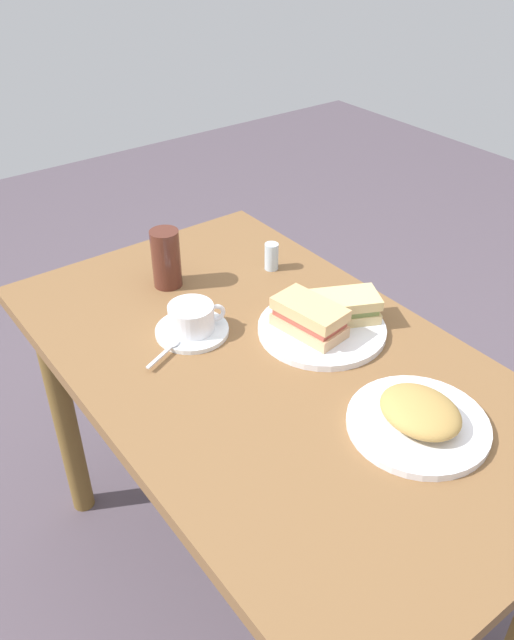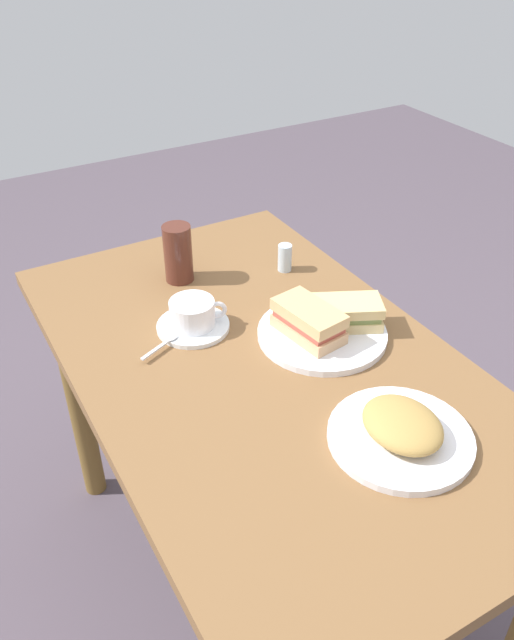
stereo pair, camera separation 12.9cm
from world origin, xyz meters
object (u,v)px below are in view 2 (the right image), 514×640
(dining_table, at_px, (266,405))
(drinking_glass, at_px, (178,253))
(side_plate, at_px, (400,437))
(coffee_saucer, at_px, (193,326))
(spoon, at_px, (166,342))
(sandwich_front, at_px, (309,321))
(sandwich_back, at_px, (344,313))
(sandwich_plate, at_px, (322,334))
(coffee_cup, at_px, (193,312))
(salt_shaker, at_px, (285,258))

(dining_table, height_order, drinking_glass, drinking_glass)
(side_plate, bearing_deg, dining_table, -163.63)
(coffee_saucer, distance_m, side_plate, 0.48)
(spoon, distance_m, drinking_glass, 0.26)
(sandwich_front, xyz_separation_m, sandwich_back, (0.01, 0.08, -0.00))
(dining_table, relative_size, spoon, 12.17)
(coffee_saucer, xyz_separation_m, drinking_glass, (-0.19, 0.06, 0.06))
(coffee_saucer, bearing_deg, dining_table, 23.86)
(sandwich_back, xyz_separation_m, coffee_saucer, (-0.15, -0.26, -0.04))
(sandwich_back, distance_m, side_plate, 0.32)
(drinking_glass, bearing_deg, sandwich_plate, 24.39)
(sandwich_front, relative_size, coffee_cup, 1.34)
(sandwich_front, distance_m, spoon, 0.28)
(sandwich_front, xyz_separation_m, spoon, (-0.12, -0.25, -0.03))
(salt_shaker, bearing_deg, side_plate, -12.67)
(coffee_saucer, height_order, coffee_cup, coffee_cup)
(sandwich_front, bearing_deg, salt_shaker, 157.79)
(sandwich_back, xyz_separation_m, spoon, (-0.12, -0.33, -0.03))
(salt_shaker, bearing_deg, sandwich_back, -5.32)
(sandwich_plate, distance_m, coffee_saucer, 0.26)
(sandwich_plate, distance_m, side_plate, 0.31)
(dining_table, bearing_deg, sandwich_plate, 95.80)
(sandwich_plate, height_order, sandwich_back, sandwich_back)
(sandwich_front, bearing_deg, coffee_cup, -129.70)
(spoon, height_order, side_plate, spoon)
(coffee_cup, distance_m, spoon, 0.09)
(sandwich_front, bearing_deg, spoon, -114.57)
(sandwich_plate, distance_m, sandwich_back, 0.06)
(sandwich_back, height_order, salt_shaker, sandwich_back)
(sandwich_front, height_order, coffee_cup, sandwich_front)
(coffee_saucer, xyz_separation_m, side_plate, (0.46, 0.16, 0.00))
(dining_table, bearing_deg, side_plate, 16.37)
(dining_table, distance_m, coffee_cup, 0.24)
(sandwich_plate, height_order, salt_shaker, salt_shaker)
(side_plate, bearing_deg, coffee_cup, -160.93)
(sandwich_front, height_order, sandwich_back, sandwich_front)
(dining_table, distance_m, spoon, 0.24)
(sandwich_plate, height_order, spoon, spoon)
(coffee_saucer, xyz_separation_m, spoon, (0.03, -0.07, 0.01))
(sandwich_back, xyz_separation_m, coffee_cup, (-0.15, -0.26, -0.00))
(sandwich_back, bearing_deg, coffee_cup, -120.72)
(sandwich_back, height_order, side_plate, sandwich_back)
(dining_table, bearing_deg, coffee_saucer, -156.14)
(sandwich_plate, bearing_deg, dining_table, -84.20)
(sandwich_back, xyz_separation_m, salt_shaker, (-0.26, 0.02, -0.01))
(sandwich_back, relative_size, coffee_saucer, 1.13)
(dining_table, height_order, salt_shaker, salt_shaker)
(coffee_saucer, relative_size, coffee_cup, 1.29)
(coffee_saucer, height_order, salt_shaker, salt_shaker)
(sandwich_plate, relative_size, spoon, 2.74)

